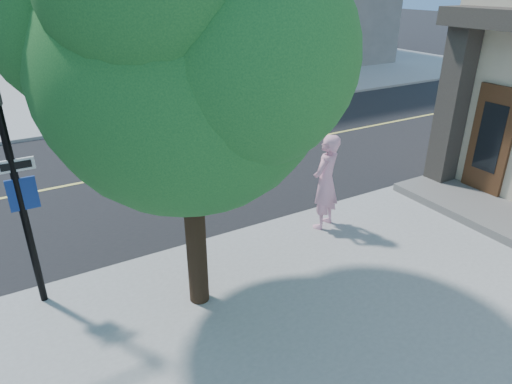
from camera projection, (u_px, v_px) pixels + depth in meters
ground at (32, 294)px, 7.91m from camera, size 140.00×140.00×0.00m
road_ew at (11, 197)px, 11.43m from camera, size 140.00×9.00×0.01m
sidewalk_ne at (212, 59)px, 30.87m from camera, size 29.00×25.00×0.12m
man_on_phone at (326, 182)px, 9.43m from camera, size 0.89×0.76×2.05m
street_tree at (190, 31)px, 5.87m from camera, size 4.93×4.49×6.55m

